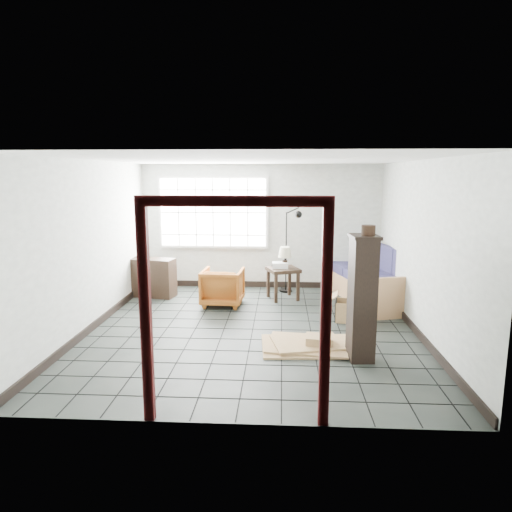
# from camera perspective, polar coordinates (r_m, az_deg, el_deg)

# --- Properties ---
(ground) EXTENTS (5.50, 5.50, 0.00)m
(ground) POSITION_cam_1_polar(r_m,az_deg,el_deg) (7.22, -0.40, -9.14)
(ground) COLOR black
(ground) RESTS_ON ground
(room_shell) EXTENTS (5.02, 5.52, 2.61)m
(room_shell) POSITION_cam_1_polar(r_m,az_deg,el_deg) (6.88, -0.41, 4.26)
(room_shell) COLOR #A1A69F
(room_shell) RESTS_ON ground
(window_panel) EXTENTS (2.32, 0.08, 1.52)m
(window_panel) POSITION_cam_1_polar(r_m,az_deg,el_deg) (9.64, -5.37, 5.44)
(window_panel) COLOR silver
(window_panel) RESTS_ON ground
(doorway_trim) EXTENTS (1.80, 0.08, 2.20)m
(doorway_trim) POSITION_cam_1_polar(r_m,az_deg,el_deg) (4.24, -2.72, -3.57)
(doorway_trim) COLOR #3A0D0D
(doorway_trim) RESTS_ON ground
(futon_sofa) EXTENTS (1.49, 2.52, 1.05)m
(futon_sofa) POSITION_cam_1_polar(r_m,az_deg,el_deg) (9.04, 14.57, -3.00)
(futon_sofa) COLOR #AC724D
(futon_sofa) RESTS_ON ground
(armchair) EXTENTS (0.77, 0.73, 0.75)m
(armchair) POSITION_cam_1_polar(r_m,az_deg,el_deg) (8.44, -4.19, -3.64)
(armchair) COLOR #905015
(armchair) RESTS_ON ground
(side_table) EXTENTS (0.72, 0.72, 0.61)m
(side_table) POSITION_cam_1_polar(r_m,az_deg,el_deg) (8.81, 3.39, -2.19)
(side_table) COLOR black
(side_table) RESTS_ON ground
(table_lamp) EXTENTS (0.26, 0.26, 0.40)m
(table_lamp) POSITION_cam_1_polar(r_m,az_deg,el_deg) (8.78, 3.65, 0.35)
(table_lamp) COLOR black
(table_lamp) RESTS_ON side_table
(projector) EXTENTS (0.31, 0.24, 0.11)m
(projector) POSITION_cam_1_polar(r_m,az_deg,el_deg) (8.78, 3.01, -1.15)
(projector) COLOR silver
(projector) RESTS_ON side_table
(floor_lamp) EXTENTS (0.46, 0.36, 1.75)m
(floor_lamp) POSITION_cam_1_polar(r_m,az_deg,el_deg) (9.25, 4.50, 1.10)
(floor_lamp) COLOR black
(floor_lamp) RESTS_ON ground
(console_shelf) EXTENTS (1.03, 0.56, 0.76)m
(console_shelf) POSITION_cam_1_polar(r_m,az_deg,el_deg) (9.26, -13.07, -2.61)
(console_shelf) COLOR black
(console_shelf) RESTS_ON ground
(tall_shelf) EXTENTS (0.37, 0.47, 1.64)m
(tall_shelf) POSITION_cam_1_polar(r_m,az_deg,el_deg) (6.04, 13.12, -5.02)
(tall_shelf) COLOR black
(tall_shelf) RESTS_ON ground
(pot) EXTENTS (0.18, 0.18, 0.13)m
(pot) POSITION_cam_1_polar(r_m,az_deg,el_deg) (5.82, 13.86, 3.12)
(pot) COLOR black
(pot) RESTS_ON tall_shelf
(open_box) EXTENTS (0.86, 0.50, 0.46)m
(open_box) POSITION_cam_1_polar(r_m,az_deg,el_deg) (7.75, 11.78, -6.71)
(open_box) COLOR #986F49
(open_box) RESTS_ON ground
(cardboard_pile) EXTENTS (1.32, 0.98, 0.18)m
(cardboard_pile) POSITION_cam_1_polar(r_m,az_deg,el_deg) (6.54, 6.65, -10.86)
(cardboard_pile) COLOR #986F49
(cardboard_pile) RESTS_ON ground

